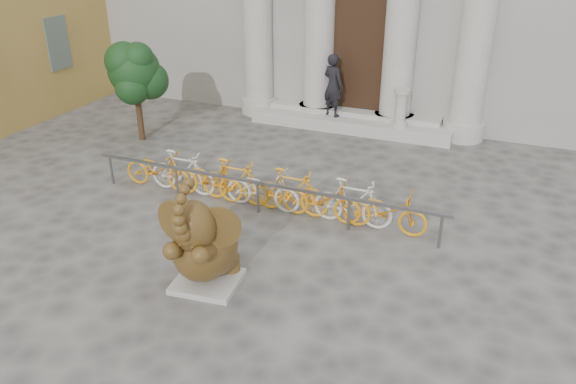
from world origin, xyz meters
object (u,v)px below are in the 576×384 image
at_px(elephant_statue, 204,246).
at_px(bike_rack, 263,186).
at_px(tree, 135,72).
at_px(pedestrian, 333,85).

bearing_deg(elephant_statue, bike_rack, 89.57).
height_order(elephant_statue, bike_rack, elephant_statue).
relative_size(bike_rack, tree, 2.88).
relative_size(elephant_statue, pedestrian, 1.17).
bearing_deg(elephant_statue, tree, 127.04).
bearing_deg(tree, bike_rack, -26.87).
distance_m(bike_rack, pedestrian, 5.66).
bearing_deg(pedestrian, elephant_statue, 117.71).
bearing_deg(elephant_statue, pedestrian, 87.55).
distance_m(elephant_statue, bike_rack, 3.04).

